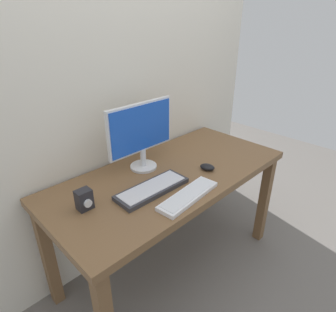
# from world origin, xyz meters

# --- Properties ---
(ground_plane) EXTENTS (6.00, 6.00, 0.00)m
(ground_plane) POSITION_xyz_m (0.00, 0.00, 0.00)
(ground_plane) COLOR slate
(wall_back) EXTENTS (2.44, 0.04, 3.00)m
(wall_back) POSITION_xyz_m (0.00, 0.40, 1.50)
(wall_back) COLOR silver
(wall_back) RESTS_ON ground_plane
(desk) EXTENTS (1.55, 0.72, 0.78)m
(desk) POSITION_xyz_m (0.00, 0.00, 0.68)
(desk) COLOR brown
(desk) RESTS_ON ground_plane
(monitor) EXTENTS (0.47, 0.17, 0.42)m
(monitor) POSITION_xyz_m (-0.08, 0.17, 1.02)
(monitor) COLOR silver
(monitor) RESTS_ON desk
(keyboard_primary) EXTENTS (0.43, 0.16, 0.03)m
(keyboard_primary) POSITION_xyz_m (-0.22, -0.08, 0.79)
(keyboard_primary) COLOR #333338
(keyboard_primary) RESTS_ON desk
(keyboard_secondary) EXTENTS (0.41, 0.15, 0.03)m
(keyboard_secondary) POSITION_xyz_m (-0.13, -0.26, 0.79)
(keyboard_secondary) COLOR silver
(keyboard_secondary) RESTS_ON desk
(mouse) EXTENTS (0.09, 0.11, 0.04)m
(mouse) POSITION_xyz_m (0.19, -0.14, 0.80)
(mouse) COLOR black
(mouse) RESTS_ON desk
(audio_controller) EXTENTS (0.08, 0.07, 0.11)m
(audio_controller) POSITION_xyz_m (-0.57, 0.04, 0.83)
(audio_controller) COLOR #232328
(audio_controller) RESTS_ON desk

